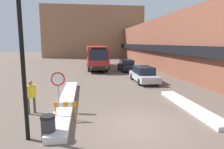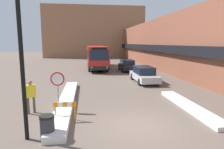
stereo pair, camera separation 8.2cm
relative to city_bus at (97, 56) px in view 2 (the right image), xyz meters
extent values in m
plane|color=#66564C|center=(0.73, -21.59, -1.78)|extent=(160.00, 160.00, 0.00)
cube|color=brown|center=(10.73, 2.41, 1.80)|extent=(5.00, 60.00, 7.16)
cube|color=black|center=(7.98, 2.41, 1.27)|extent=(0.50, 60.00, 0.90)
cube|color=#996B4C|center=(0.73, 25.34, 4.79)|extent=(26.00, 8.00, 13.14)
cube|color=silver|center=(-2.87, -17.58, -1.62)|extent=(0.90, 10.57, 0.31)
cube|color=silver|center=(4.33, -19.51, -1.67)|extent=(0.90, 6.40, 0.22)
cube|color=red|center=(0.00, 0.01, 0.09)|extent=(2.63, 11.85, 2.80)
cube|color=black|center=(0.00, 0.01, -1.07)|extent=(2.65, 11.87, 0.49)
cube|color=#192333|center=(0.00, 0.01, 0.48)|extent=(2.66, 10.90, 0.77)
cube|color=#192333|center=(0.00, -5.93, 0.51)|extent=(2.32, 0.03, 1.26)
cube|color=black|center=(0.00, -5.93, 1.31)|extent=(1.84, 0.03, 0.28)
sphere|color=#F2EAC6|center=(-0.95, -5.94, -0.96)|extent=(0.20, 0.20, 0.20)
sphere|color=#F2EAC6|center=(0.95, -5.94, -0.96)|extent=(0.20, 0.20, 0.20)
cylinder|color=black|center=(-1.20, -3.67, -1.23)|extent=(0.28, 1.09, 1.09)
cylinder|color=black|center=(1.20, -3.67, -1.23)|extent=(0.28, 1.09, 1.09)
cylinder|color=black|center=(-1.20, 3.68, -1.23)|extent=(0.28, 1.09, 1.09)
cylinder|color=black|center=(1.20, 3.68, -1.23)|extent=(0.28, 1.09, 1.09)
cube|color=#B7B7BC|center=(3.93, -11.59, -1.23)|extent=(1.79, 4.76, 0.57)
cube|color=#192333|center=(3.93, -11.47, -0.61)|extent=(1.58, 2.62, 0.68)
cylinder|color=black|center=(4.75, -13.06, -1.45)|extent=(0.20, 0.64, 0.64)
cylinder|color=black|center=(3.12, -13.06, -1.45)|extent=(0.20, 0.64, 0.64)
cylinder|color=black|center=(4.75, -10.11, -1.45)|extent=(0.20, 0.64, 0.64)
cylinder|color=black|center=(3.12, -10.11, -1.45)|extent=(0.20, 0.64, 0.64)
cube|color=black|center=(3.93, -3.64, -1.24)|extent=(1.83, 4.36, 0.58)
cube|color=#192333|center=(3.93, -3.53, -0.61)|extent=(1.61, 2.40, 0.68)
cylinder|color=black|center=(4.76, -4.99, -1.47)|extent=(0.20, 0.62, 0.62)
cylinder|color=black|center=(3.10, -4.99, -1.47)|extent=(0.20, 0.62, 0.62)
cylinder|color=black|center=(4.76, -2.29, -1.47)|extent=(0.20, 0.62, 0.62)
cylinder|color=black|center=(3.10, -2.29, -1.47)|extent=(0.20, 0.62, 0.62)
cylinder|color=gray|center=(-3.18, -18.98, -0.68)|extent=(0.07, 0.07, 2.19)
cylinder|color=red|center=(-3.18, -19.00, 0.04)|extent=(0.76, 0.03, 0.76)
cylinder|color=white|center=(-3.18, -19.02, 0.04)|extent=(0.62, 0.01, 0.62)
cylinder|color=black|center=(-3.97, -22.28, 1.89)|extent=(0.16, 0.16, 7.34)
cylinder|color=brown|center=(-4.72, -19.32, -1.33)|extent=(0.13, 0.13, 0.89)
cylinder|color=brown|center=(-4.45, -19.15, -1.33)|extent=(0.13, 0.13, 0.89)
cube|color=yellow|center=(-4.58, -19.23, -0.55)|extent=(0.53, 0.45, 0.67)
sphere|color=#9E7556|center=(-4.58, -19.23, -0.09)|extent=(0.25, 0.25, 0.25)
cylinder|color=yellow|center=(-4.79, -19.36, -0.58)|extent=(0.10, 0.10, 0.63)
cylinder|color=yellow|center=(-4.38, -19.10, -0.58)|extent=(0.10, 0.10, 0.63)
cylinder|color=#38383D|center=(-3.18, -22.31, -1.35)|extent=(0.56, 0.56, 0.85)
cylinder|color=black|center=(-3.18, -22.31, -0.88)|extent=(0.59, 0.59, 0.10)
cylinder|color=orange|center=(-3.13, -20.53, -1.43)|extent=(0.06, 0.06, 0.70)
cylinder|color=orange|center=(-2.19, -20.53, -1.43)|extent=(0.06, 0.06, 0.70)
cube|color=orange|center=(-3.10, -20.53, -0.96)|extent=(0.22, 0.04, 0.24)
cube|color=white|center=(-2.88, -20.53, -0.96)|extent=(0.22, 0.04, 0.24)
cube|color=orange|center=(-2.66, -20.53, -0.96)|extent=(0.22, 0.04, 0.24)
cube|color=white|center=(-2.44, -20.53, -0.96)|extent=(0.22, 0.04, 0.24)
cube|color=orange|center=(-2.22, -20.53, -0.96)|extent=(0.22, 0.04, 0.24)
camera|label=1|loc=(-1.69, -30.03, 1.99)|focal=32.00mm
camera|label=2|loc=(-1.60, -30.04, 1.99)|focal=32.00mm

